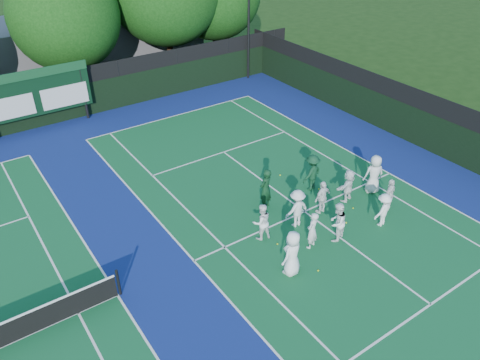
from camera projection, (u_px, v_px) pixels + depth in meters
ground at (320, 223)px, 19.47m from camera, size 120.00×120.00×0.00m
court_apron at (182, 266)px, 17.28m from camera, size 34.00×32.00×0.01m
near_court at (304, 211)px, 20.16m from camera, size 11.05×23.85×0.01m
back_fence at (55, 101)px, 26.95m from camera, size 34.00×0.08×3.00m
divider_fence_right at (440, 130)px, 23.75m from camera, size 0.08×32.00×3.00m
scoreboard at (35, 93)px, 25.73m from camera, size 6.00×0.21×3.55m
clubhouse at (76, 45)px, 34.06m from camera, size 18.00×6.00×4.00m
tree_c at (67, 19)px, 28.72m from camera, size 6.72×6.72×8.46m
tennis_ball_0 at (318, 271)px, 17.06m from camera, size 0.07×0.07×0.07m
tennis_ball_1 at (280, 175)px, 22.61m from camera, size 0.07×0.07×0.07m
tennis_ball_2 at (353, 208)px, 20.32m from camera, size 0.07×0.07×0.07m
tennis_ball_3 at (277, 244)px, 18.31m from camera, size 0.07×0.07×0.07m
tennis_ball_4 at (319, 189)px, 21.59m from camera, size 0.07×0.07×0.07m
tennis_ball_5 at (346, 223)px, 19.45m from camera, size 0.07×0.07×0.07m
player_front_0 at (292, 253)px, 16.54m from camera, size 1.02×0.80×1.83m
player_front_1 at (312, 230)px, 17.81m from camera, size 0.68×0.55×1.60m
player_front_2 at (337, 222)px, 18.17m from camera, size 0.99×0.89×1.69m
player_front_3 at (383, 210)px, 19.01m from camera, size 1.03×0.68×1.49m
player_front_4 at (390, 195)px, 19.91m from camera, size 0.96×0.61×1.53m
player_back_0 at (262, 222)px, 18.27m from camera, size 0.87×0.73×1.58m
player_back_1 at (297, 208)px, 18.93m from camera, size 1.10×0.64×1.69m
player_back_2 at (322, 197)px, 19.73m from camera, size 0.95×0.49×1.55m
player_back_3 at (348, 185)px, 20.51m from camera, size 1.49×0.83×1.54m
player_back_4 at (374, 174)px, 20.98m from camera, size 1.07×0.90×1.86m
coach_left at (265, 189)px, 19.92m from camera, size 0.81×0.67×1.91m
coach_right at (312, 173)px, 21.19m from camera, size 1.26×0.89×1.77m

